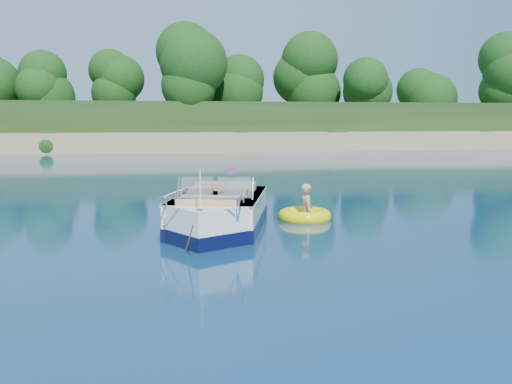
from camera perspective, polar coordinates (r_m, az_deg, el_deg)
ground at (r=9.64m, az=-10.88°, el=-7.96°), size 160.00×160.00×0.00m
shoreline at (r=73.10m, az=-10.47°, el=5.91°), size 170.00×59.00×6.00m
treeline at (r=50.42m, az=-10.58°, el=10.57°), size 150.00×7.12×8.19m
motorboat at (r=12.96m, az=-3.84°, el=-2.37°), size 2.81×5.26×1.79m
tow_tube at (r=14.47m, az=4.90°, el=-2.40°), size 1.45×1.45×0.35m
boy at (r=14.48m, az=5.04°, el=-2.76°), size 0.37×0.77×1.50m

